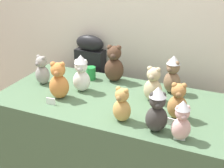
# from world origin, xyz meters

# --- Properties ---
(wall_back) EXTENTS (7.00, 0.08, 2.60)m
(wall_back) POSITION_xyz_m (0.00, 0.93, 1.30)
(wall_back) COLOR silver
(wall_back) RESTS_ON ground_plane
(display_table) EXTENTS (1.72, 0.86, 0.77)m
(display_table) POSITION_xyz_m (0.00, 0.25, 0.39)
(display_table) COLOR #4C6B4C
(display_table) RESTS_ON ground_plane
(instrument_case) EXTENTS (0.28, 0.13, 1.07)m
(instrument_case) POSITION_xyz_m (-0.47, 0.81, 0.54)
(instrument_case) COLOR black
(instrument_case) RESTS_ON ground_plane
(teddy_bear_honey) EXTENTS (0.14, 0.12, 0.24)m
(teddy_bear_honey) POSITION_xyz_m (0.19, -0.02, 0.89)
(teddy_bear_honey) COLOR tan
(teddy_bear_honey) RESTS_ON display_table
(teddy_bear_cocoa) EXTENTS (0.19, 0.17, 0.32)m
(teddy_bear_cocoa) POSITION_xyz_m (-0.12, 0.56, 0.92)
(teddy_bear_cocoa) COLOR #4C3323
(teddy_bear_cocoa) RESTS_ON display_table
(teddy_bear_mocha) EXTENTS (0.17, 0.16, 0.30)m
(teddy_bear_mocha) POSITION_xyz_m (0.38, 0.54, 0.92)
(teddy_bear_mocha) COLOR #7F6047
(teddy_bear_mocha) RESTS_ON display_table
(teddy_bear_blush) EXTENTS (0.15, 0.14, 0.26)m
(teddy_bear_blush) POSITION_xyz_m (0.59, -0.07, 0.90)
(teddy_bear_blush) COLOR beige
(teddy_bear_blush) RESTS_ON display_table
(teddy_bear_ginger) EXTENTS (0.18, 0.17, 0.29)m
(teddy_bear_ginger) POSITION_xyz_m (-0.37, 0.10, 0.91)
(teddy_bear_ginger) COLOR #D17F3D
(teddy_bear_ginger) RESTS_ON display_table
(teddy_bear_caramel) EXTENTS (0.15, 0.14, 0.26)m
(teddy_bear_caramel) POSITION_xyz_m (0.51, 0.16, 0.89)
(teddy_bear_caramel) COLOR #B27A42
(teddy_bear_caramel) RESTS_ON display_table
(teddy_bear_charcoal) EXTENTS (0.17, 0.16, 0.30)m
(teddy_bear_charcoal) POSITION_xyz_m (0.43, -0.05, 0.92)
(teddy_bear_charcoal) COLOR #383533
(teddy_bear_charcoal) RESTS_ON display_table
(teddy_bear_ash) EXTENTS (0.15, 0.13, 0.25)m
(teddy_bear_ash) POSITION_xyz_m (-0.63, 0.27, 0.89)
(teddy_bear_ash) COLOR gray
(teddy_bear_ash) RESTS_ON display_table
(teddy_bear_snow) EXTENTS (0.17, 0.15, 0.30)m
(teddy_bear_snow) POSITION_xyz_m (-0.27, 0.28, 0.92)
(teddy_bear_snow) COLOR white
(teddy_bear_snow) RESTS_ON display_table
(teddy_bear_sand) EXTENTS (0.14, 0.12, 0.27)m
(teddy_bear_sand) POSITION_xyz_m (0.28, 0.35, 0.90)
(teddy_bear_sand) COLOR #CCB78E
(teddy_bear_sand) RESTS_ON display_table
(party_cup_green) EXTENTS (0.08, 0.08, 0.11)m
(party_cup_green) POSITION_xyz_m (-0.31, 0.52, 0.83)
(party_cup_green) COLOR #238C3D
(party_cup_green) RESTS_ON display_table
(name_card_front_left) EXTENTS (0.07, 0.02, 0.05)m
(name_card_front_left) POSITION_xyz_m (0.59, -0.09, 0.80)
(name_card_front_left) COLOR white
(name_card_front_left) RESTS_ON display_table
(name_card_front_middle) EXTENTS (0.07, 0.01, 0.05)m
(name_card_front_middle) POSITION_xyz_m (-0.37, -0.02, 0.80)
(name_card_front_middle) COLOR white
(name_card_front_middle) RESTS_ON display_table
(name_card_front_right) EXTENTS (0.07, 0.02, 0.05)m
(name_card_front_right) POSITION_xyz_m (0.51, 0.05, 0.80)
(name_card_front_right) COLOR white
(name_card_front_right) RESTS_ON display_table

